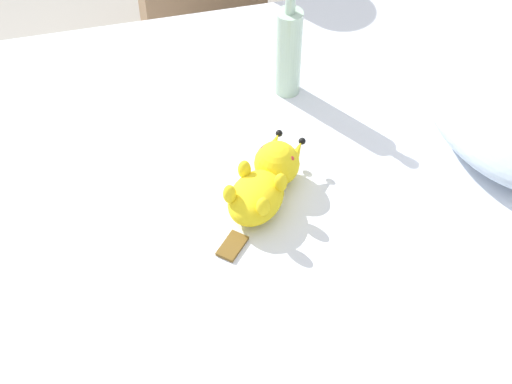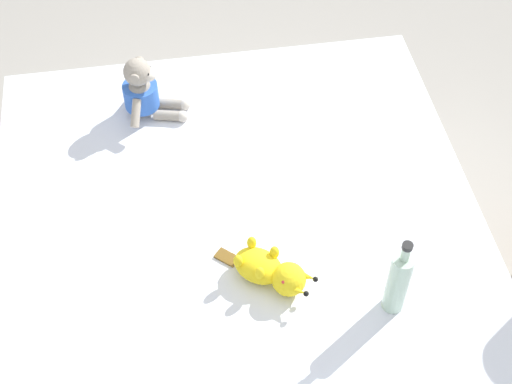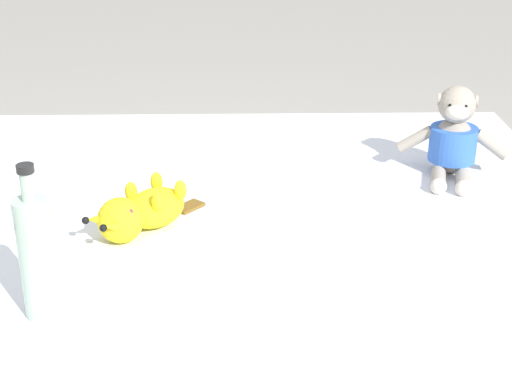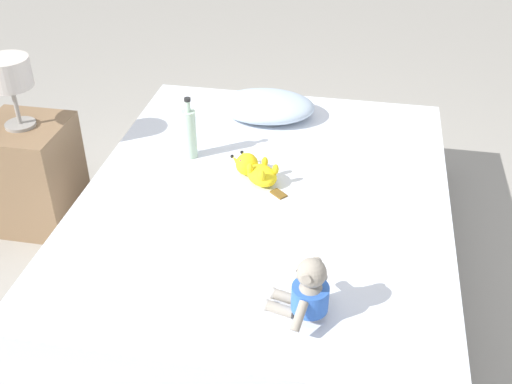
% 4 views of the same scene
% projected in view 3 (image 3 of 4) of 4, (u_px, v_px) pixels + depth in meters
% --- Properties ---
extents(ground_plane, '(16.00, 16.00, 0.00)m').
position_uv_depth(ground_plane, '(189.00, 364.00, 1.92)').
color(ground_plane, '#9E998E').
extents(bed, '(1.58, 1.98, 0.41)m').
position_uv_depth(bed, '(186.00, 296.00, 1.83)').
color(bed, '#B2B2B7').
rests_on(bed, ground_plane).
extents(plush_monkey, '(0.24, 0.29, 0.24)m').
position_uv_depth(plush_monkey, '(454.00, 139.00, 1.95)').
color(plush_monkey, '#9E9384').
rests_on(plush_monkey, bed).
extents(plush_yellow_creature, '(0.29, 0.25, 0.10)m').
position_uv_depth(plush_yellow_creature, '(141.00, 212.00, 1.67)').
color(plush_yellow_creature, yellow).
rests_on(plush_yellow_creature, bed).
extents(glass_bottle, '(0.06, 0.06, 0.30)m').
position_uv_depth(glass_bottle, '(37.00, 256.00, 1.34)').
color(glass_bottle, '#B2D1B7').
rests_on(glass_bottle, bed).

